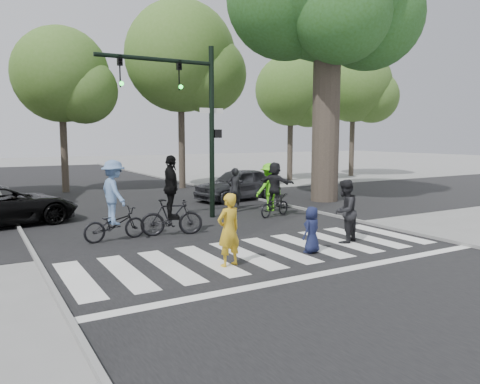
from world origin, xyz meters
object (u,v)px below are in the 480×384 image
at_px(pedestrian_woman, 229,230).
at_px(cyclist_left, 114,206).
at_px(car_suv, 1,206).
at_px(car_grey, 238,184).
at_px(pedestrian_adult, 345,211).
at_px(traffic_signal, 189,107).
at_px(pedestrian_child, 312,230).
at_px(cyclist_right, 275,192).
at_px(cyclist_mid, 171,203).

height_order(pedestrian_woman, cyclist_left, cyclist_left).
relative_size(car_suv, car_grey, 1.12).
relative_size(pedestrian_woman, pedestrian_adult, 0.95).
height_order(traffic_signal, pedestrian_woman, traffic_signal).
xyz_separation_m(pedestrian_adult, cyclist_left, (-5.41, 3.39, 0.11)).
distance_m(pedestrian_child, cyclist_right, 5.35).
bearing_deg(traffic_signal, car_suv, 160.79).
relative_size(traffic_signal, cyclist_mid, 2.53).
height_order(pedestrian_woman, car_grey, pedestrian_woman).
relative_size(cyclist_right, car_suv, 0.42).
xyz_separation_m(pedestrian_child, cyclist_mid, (-2.26, 3.70, 0.38)).
distance_m(pedestrian_child, cyclist_left, 5.49).
bearing_deg(cyclist_mid, car_grey, 45.83).
relative_size(traffic_signal, pedestrian_woman, 3.61).
distance_m(pedestrian_woman, cyclist_right, 6.70).
relative_size(cyclist_left, car_suv, 0.47).
relative_size(cyclist_left, cyclist_mid, 0.96).
relative_size(cyclist_left, cyclist_right, 1.14).
height_order(traffic_signal, cyclist_left, traffic_signal).
bearing_deg(cyclist_left, pedestrian_woman, -68.56).
xyz_separation_m(cyclist_left, car_grey, (7.15, 5.52, -0.26)).
height_order(pedestrian_child, pedestrian_adult, pedestrian_adult).
relative_size(pedestrian_adult, cyclist_right, 0.88).
xyz_separation_m(traffic_signal, cyclist_right, (2.89, -0.97, -3.01)).
relative_size(traffic_signal, cyclist_right, 3.01).
bearing_deg(pedestrian_child, car_grey, -128.29).
height_order(pedestrian_woman, pedestrian_adult, pedestrian_adult).
bearing_deg(car_grey, cyclist_left, -63.58).
distance_m(pedestrian_adult, car_grey, 9.08).
bearing_deg(cyclist_left, cyclist_mid, -5.46).
distance_m(cyclist_left, cyclist_mid, 1.64).
bearing_deg(pedestrian_child, pedestrian_woman, -18.78).
xyz_separation_m(pedestrian_woman, cyclist_left, (-1.52, 3.87, 0.15)).
relative_size(traffic_signal, car_grey, 1.41).
xyz_separation_m(traffic_signal, car_suv, (-5.82, 2.03, -3.24)).
height_order(car_suv, car_grey, car_grey).
relative_size(pedestrian_child, cyclist_right, 0.59).
bearing_deg(pedestrian_child, car_suv, -69.53).
bearing_deg(car_grey, pedestrian_adult, -22.31).
distance_m(traffic_signal, pedestrian_child, 6.75).
relative_size(pedestrian_child, pedestrian_adult, 0.68).
distance_m(traffic_signal, cyclist_left, 4.77).
bearing_deg(cyclist_mid, cyclist_right, 14.74).
bearing_deg(pedestrian_adult, pedestrian_woman, -17.63).
relative_size(pedestrian_woman, cyclist_left, 0.73).
bearing_deg(car_grey, pedestrian_child, -30.40).
xyz_separation_m(pedestrian_child, car_suv, (-6.52, 7.87, 0.08)).
bearing_deg(pedestrian_adult, car_suv, -67.36).
bearing_deg(cyclist_left, pedestrian_adult, -32.04).
distance_m(cyclist_left, car_suv, 4.81).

